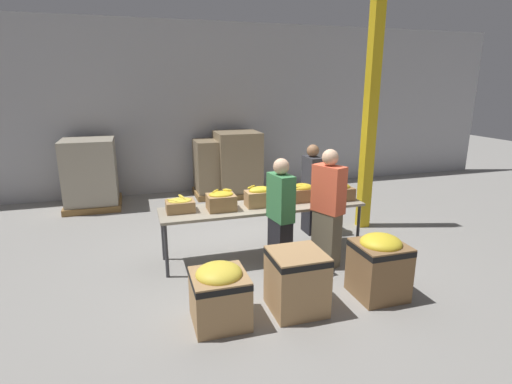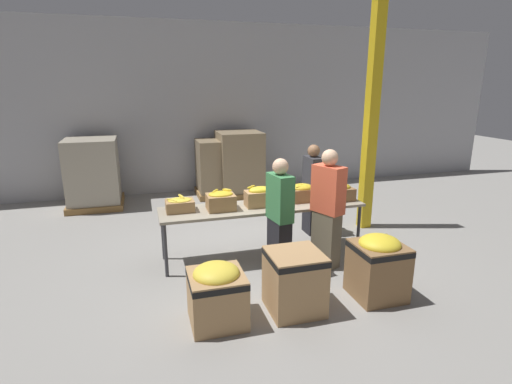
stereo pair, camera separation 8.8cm
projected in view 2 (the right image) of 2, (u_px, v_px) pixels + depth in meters
The scene contains 18 objects.
ground_plane at pixel (263, 255), 6.26m from camera, with size 30.00×30.00×0.00m, color gray.
wall_back at pixel (211, 109), 9.68m from camera, with size 16.00×0.08×4.00m.
sorting_table at pixel (263, 209), 6.05m from camera, with size 3.09×0.72×0.82m.
banana_box_0 at pixel (180, 204), 5.76m from camera, with size 0.40×0.33×0.23m.
banana_box_1 at pixel (221, 200), 5.82m from camera, with size 0.40×0.34×0.30m.
banana_box_2 at pixel (260, 196), 5.99m from camera, with size 0.45×0.32×0.31m.
banana_box_3 at pixel (302, 192), 6.26m from camera, with size 0.45×0.31×0.29m.
banana_box_4 at pixel (339, 192), 6.29m from camera, with size 0.47×0.30×0.27m.
volunteer_0 at pixel (327, 210), 5.72m from camera, with size 0.40×0.52×1.73m.
volunteer_1 at pixel (280, 217), 5.53m from camera, with size 0.28×0.47×1.64m.
volunteer_2 at pixel (312, 190), 7.01m from camera, with size 0.22×0.43×1.60m.
donation_bin_0 at pixel (217, 292), 4.42m from camera, with size 0.61×0.61×0.71m.
donation_bin_1 at pixel (294, 279), 4.67m from camera, with size 0.62×0.62×0.73m.
donation_bin_2 at pixel (378, 265), 4.95m from camera, with size 0.60×0.60×0.82m.
support_pillar at pixel (371, 119), 7.00m from camera, with size 0.19×0.19×4.00m.
pallet_stack_0 at pixel (239, 164), 9.50m from camera, with size 1.09×1.09×1.51m.
pallet_stack_1 at pixel (93, 174), 8.56m from camera, with size 1.14×1.14×1.48m.
pallet_stack_2 at pixel (216, 168), 9.44m from camera, with size 0.95×0.95×1.33m.
Camera 2 is at (-1.71, -5.51, 2.61)m, focal length 28.00 mm.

